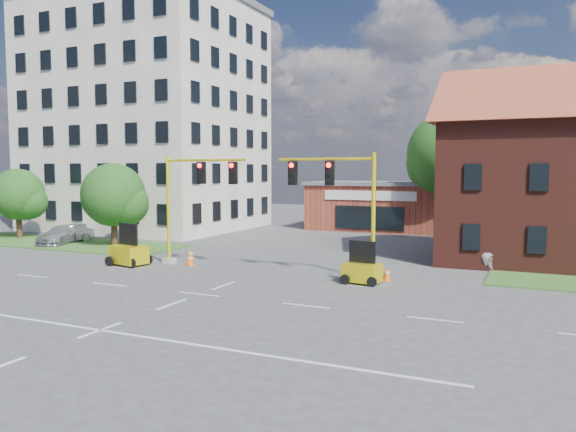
% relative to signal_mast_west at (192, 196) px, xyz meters
% --- Properties ---
extents(ground, '(120.00, 120.00, 0.00)m').
position_rel_signal_mast_west_xyz_m(ground, '(4.36, -6.00, -3.92)').
color(ground, '#3E3E40').
rests_on(ground, ground).
extents(grass_verge_nw, '(22.00, 6.00, 0.08)m').
position_rel_signal_mast_west_xyz_m(grass_verge_nw, '(-15.64, 4.00, -3.88)').
color(grass_verge_nw, '#315921').
rests_on(grass_verge_nw, ground).
extents(lane_markings, '(60.00, 36.00, 0.01)m').
position_rel_signal_mast_west_xyz_m(lane_markings, '(4.36, -9.00, -3.91)').
color(lane_markings, silver).
rests_on(lane_markings, ground).
extents(office_block, '(18.40, 15.40, 20.60)m').
position_rel_signal_mast_west_xyz_m(office_block, '(-15.64, 15.91, 6.39)').
color(office_block, '#B8B0A2').
rests_on(office_block, ground).
extents(brick_shop, '(12.40, 8.40, 4.30)m').
position_rel_signal_mast_west_xyz_m(brick_shop, '(4.36, 23.99, -1.76)').
color(brick_shop, brown).
rests_on(brick_shop, ground).
extents(tree_large, '(7.45, 7.09, 10.13)m').
position_rel_signal_mast_west_xyz_m(tree_large, '(11.22, 21.08, 2.39)').
color(tree_large, '#312112').
rests_on(tree_large, ground).
extents(tree_nw_front, '(4.66, 4.44, 5.84)m').
position_rel_signal_mast_west_xyz_m(tree_nw_front, '(-9.42, 4.58, -0.46)').
color(tree_nw_front, '#312112').
rests_on(tree_nw_front, ground).
extents(tree_nw_rear, '(4.22, 4.02, 5.47)m').
position_rel_signal_mast_west_xyz_m(tree_nw_rear, '(-19.44, 5.08, -0.61)').
color(tree_nw_rear, '#312112').
rests_on(tree_nw_rear, ground).
extents(signal_mast_west, '(5.30, 0.60, 6.20)m').
position_rel_signal_mast_west_xyz_m(signal_mast_west, '(0.00, 0.00, 0.00)').
color(signal_mast_west, gray).
rests_on(signal_mast_west, ground).
extents(signal_mast_east, '(5.30, 0.60, 6.20)m').
position_rel_signal_mast_west_xyz_m(signal_mast_east, '(8.71, 0.00, 0.00)').
color(signal_mast_east, gray).
rests_on(signal_mast_east, ground).
extents(trailer_west, '(2.25, 1.76, 2.27)m').
position_rel_signal_mast_west_xyz_m(trailer_west, '(-3.42, -1.35, -3.21)').
color(trailer_west, yellow).
rests_on(trailer_west, ground).
extents(trailer_east, '(1.81, 1.31, 1.93)m').
position_rel_signal_mast_west_xyz_m(trailer_east, '(10.07, -0.80, -3.32)').
color(trailer_east, yellow).
rests_on(trailer_east, ground).
extents(cone_a, '(0.40, 0.40, 0.70)m').
position_rel_signal_mast_west_xyz_m(cone_a, '(-0.15, -0.11, -3.58)').
color(cone_a, '#FE630D').
rests_on(cone_a, ground).
extents(cone_b, '(0.40, 0.40, 0.70)m').
position_rel_signal_mast_west_xyz_m(cone_b, '(-1.21, 1.51, -3.58)').
color(cone_b, '#FE630D').
rests_on(cone_b, ground).
extents(cone_c, '(0.40, 0.40, 0.70)m').
position_rel_signal_mast_west_xyz_m(cone_c, '(11.00, 0.21, -3.58)').
color(cone_c, '#FE630D').
rests_on(cone_c, ground).
extents(cone_d, '(0.40, 0.40, 0.70)m').
position_rel_signal_mast_west_xyz_m(cone_d, '(9.50, 0.74, -3.58)').
color(cone_d, '#FE630D').
rests_on(cone_d, ground).
extents(pickup_white, '(6.12, 4.28, 1.55)m').
position_rel_signal_mast_west_xyz_m(pickup_white, '(17.07, 6.93, -3.14)').
color(pickup_white, white).
rests_on(pickup_white, ground).
extents(sedan_silver_front, '(1.96, 4.13, 1.31)m').
position_rel_signal_mast_west_xyz_m(sedan_silver_front, '(-14.06, 4.34, -3.27)').
color(sedan_silver_front, '#97999E').
rests_on(sedan_silver_front, ground).
extents(sedan_silver_rear, '(2.97, 4.82, 1.30)m').
position_rel_signal_mast_west_xyz_m(sedan_silver_rear, '(-13.96, 3.79, -3.27)').
color(sedan_silver_rear, '#97999E').
rests_on(sedan_silver_rear, ground).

